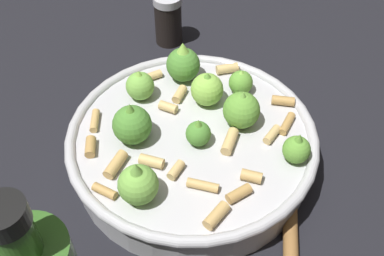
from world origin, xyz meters
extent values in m
plane|color=black|center=(0.00, 0.00, 0.00)|extent=(2.40, 2.40, 0.00)
cylinder|color=#B7B7BC|center=(0.00, 0.00, 0.02)|extent=(0.28, 0.28, 0.05)
torus|color=#B7B7BC|center=(0.00, 0.00, 0.05)|extent=(0.29, 0.29, 0.01)
sphere|color=#4C8933|center=(-0.01, 0.00, 0.06)|extent=(0.03, 0.03, 0.03)
cone|color=#609E38|center=(-0.01, 0.00, 0.08)|extent=(0.01, 0.01, 0.01)
sphere|color=#8CC64C|center=(0.04, -0.04, 0.07)|extent=(0.04, 0.04, 0.04)
cone|color=#609E38|center=(0.04, -0.04, 0.09)|extent=(0.02, 0.02, 0.01)
sphere|color=#75B247|center=(-0.05, 0.09, 0.07)|extent=(0.04, 0.04, 0.04)
cone|color=#75B247|center=(-0.05, 0.09, 0.09)|extent=(0.02, 0.02, 0.02)
sphere|color=#609E38|center=(-0.01, -0.06, 0.07)|extent=(0.04, 0.04, 0.04)
cone|color=#75B247|center=(-0.01, -0.06, 0.09)|extent=(0.02, 0.02, 0.01)
sphere|color=#75B247|center=(0.09, 0.03, 0.07)|extent=(0.04, 0.04, 0.04)
cone|color=#8CC64C|center=(0.09, 0.03, 0.08)|extent=(0.02, 0.02, 0.01)
sphere|color=#609E38|center=(0.04, -0.09, 0.07)|extent=(0.03, 0.03, 0.03)
cone|color=#8CC64C|center=(0.04, -0.09, 0.08)|extent=(0.02, 0.02, 0.01)
sphere|color=#4C8933|center=(0.09, -0.04, 0.07)|extent=(0.04, 0.04, 0.04)
cone|color=#8CC64C|center=(0.09, -0.04, 0.10)|extent=(0.02, 0.02, 0.02)
sphere|color=#609E38|center=(-0.09, -0.08, 0.07)|extent=(0.03, 0.03, 0.03)
cone|color=#609E38|center=(-0.09, -0.08, 0.08)|extent=(0.01, 0.01, 0.01)
sphere|color=#4C8933|center=(0.03, 0.06, 0.07)|extent=(0.04, 0.04, 0.04)
cone|color=#609E38|center=(0.03, 0.06, 0.09)|extent=(0.02, 0.02, 0.02)
cylinder|color=tan|center=(-0.04, 0.04, 0.06)|extent=(0.02, 0.02, 0.01)
cylinder|color=tan|center=(-0.04, -0.03, 0.06)|extent=(0.03, 0.03, 0.01)
cylinder|color=tan|center=(-0.01, -0.12, 0.06)|extent=(0.03, 0.03, 0.01)
cylinder|color=tan|center=(-0.02, 0.06, 0.06)|extent=(0.03, 0.03, 0.01)
cylinder|color=tan|center=(-0.05, -0.08, 0.05)|extent=(0.02, 0.03, 0.01)
cylinder|color=tan|center=(0.11, 0.00, 0.06)|extent=(0.01, 0.03, 0.01)
cylinder|color=tan|center=(0.03, 0.11, 0.06)|extent=(0.03, 0.02, 0.01)
cylinder|color=tan|center=(-0.01, 0.10, 0.06)|extent=(0.03, 0.03, 0.01)
cylinder|color=tan|center=(-0.11, 0.03, 0.06)|extent=(0.02, 0.03, 0.01)
cylinder|color=tan|center=(-0.07, 0.03, 0.05)|extent=(0.03, 0.03, 0.01)
cylinder|color=tan|center=(-0.09, -0.02, 0.06)|extent=(0.02, 0.02, 0.01)
cylinder|color=tan|center=(0.06, -0.02, 0.06)|extent=(0.02, 0.03, 0.01)
cylinder|color=tan|center=(0.08, -0.09, 0.06)|extent=(0.02, 0.03, 0.01)
cylinder|color=tan|center=(-0.04, -0.10, 0.05)|extent=(0.03, 0.03, 0.01)
cylinder|color=tan|center=(-0.10, 0.00, 0.06)|extent=(0.01, 0.03, 0.01)
cylinder|color=tan|center=(0.07, 0.09, 0.05)|extent=(0.03, 0.02, 0.01)
cylinder|color=tan|center=(-0.03, 0.12, 0.05)|extent=(0.03, 0.02, 0.01)
cylinder|color=tan|center=(0.05, 0.01, 0.06)|extent=(0.02, 0.02, 0.01)
cylinder|color=black|center=(0.24, -0.09, 0.03)|extent=(0.04, 0.04, 0.07)
cylinder|color=silver|center=(0.24, -0.09, 0.08)|extent=(0.04, 0.04, 0.01)
cylinder|color=#336023|center=(-0.12, 0.20, 0.17)|extent=(0.03, 0.03, 0.04)
cylinder|color=black|center=(-0.12, 0.20, 0.20)|extent=(0.03, 0.03, 0.02)
camera|label=1|loc=(-0.31, 0.17, 0.43)|focal=42.22mm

